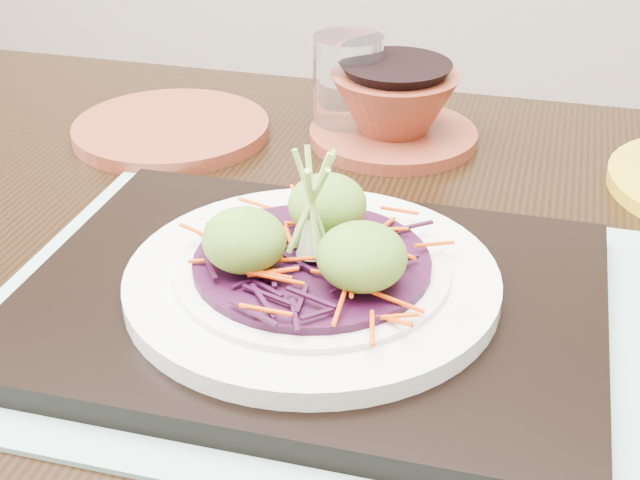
% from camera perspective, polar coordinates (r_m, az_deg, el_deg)
% --- Properties ---
extents(dining_table, '(1.23, 0.82, 0.77)m').
position_cam_1_polar(dining_table, '(0.72, 0.31, -9.24)').
color(dining_table, black).
rests_on(dining_table, ground).
extents(placemat, '(0.45, 0.35, 0.00)m').
position_cam_1_polar(placemat, '(0.61, -0.50, -4.66)').
color(placemat, '#86AD9E').
rests_on(placemat, dining_table).
extents(serving_tray, '(0.39, 0.29, 0.02)m').
position_cam_1_polar(serving_tray, '(0.61, -0.50, -3.83)').
color(serving_tray, black).
rests_on(serving_tray, placemat).
extents(white_plate, '(0.25, 0.25, 0.02)m').
position_cam_1_polar(white_plate, '(0.60, -0.51, -2.47)').
color(white_plate, silver).
rests_on(white_plate, serving_tray).
extents(cabbage_bed, '(0.16, 0.16, 0.01)m').
position_cam_1_polar(cabbage_bed, '(0.59, -0.51, -1.43)').
color(cabbage_bed, '#2D0922').
rests_on(cabbage_bed, white_plate).
extents(carrot_julienne, '(0.19, 0.19, 0.01)m').
position_cam_1_polar(carrot_julienne, '(0.59, -0.52, -0.79)').
color(carrot_julienne, '#D93D03').
rests_on(carrot_julienne, cabbage_bed).
extents(guacamole_scoops, '(0.14, 0.12, 0.04)m').
position_cam_1_polar(guacamole_scoops, '(0.58, -0.54, 0.43)').
color(guacamole_scoops, '#537723').
rests_on(guacamole_scoops, cabbage_bed).
extents(scallion_garnish, '(0.06, 0.06, 0.09)m').
position_cam_1_polar(scallion_garnish, '(0.57, -0.53, 2.14)').
color(scallion_garnish, '#8DB849').
rests_on(scallion_garnish, cabbage_bed).
extents(terracotta_side_plate, '(0.25, 0.25, 0.01)m').
position_cam_1_polar(terracotta_side_plate, '(0.90, -9.50, 7.02)').
color(terracotta_side_plate, maroon).
rests_on(terracotta_side_plate, dining_table).
extents(water_glass, '(0.08, 0.08, 0.10)m').
position_cam_1_polar(water_glass, '(0.88, 1.78, 9.88)').
color(water_glass, white).
rests_on(water_glass, dining_table).
extents(terracotta_bowl_set, '(0.20, 0.20, 0.07)m').
position_cam_1_polar(terracotta_bowl_set, '(0.87, 4.76, 8.19)').
color(terracotta_bowl_set, maroon).
rests_on(terracotta_bowl_set, dining_table).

